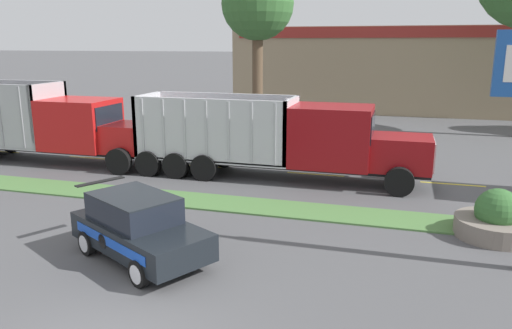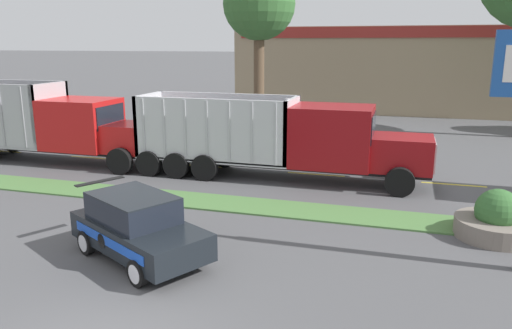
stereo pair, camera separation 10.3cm
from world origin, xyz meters
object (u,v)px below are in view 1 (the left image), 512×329
Objects in this scene: dump_truck_mid at (302,142)px; rally_car at (138,227)px; dump_truck_lead at (53,128)px; stone_planter at (496,220)px.

dump_truck_mid is 8.93m from rally_car.
dump_truck_lead is at bearing -179.49° from dump_truck_mid.
dump_truck_lead reaches higher than dump_truck_mid.
dump_truck_mid is at bearing 146.01° from stone_planter.
dump_truck_mid is 7.91m from stone_planter.
dump_truck_lead reaches higher than stone_planter.
dump_truck_mid is at bearing 0.51° from dump_truck_lead.
rally_car is (-2.47, -8.55, -0.72)m from dump_truck_mid.
dump_truck_lead is at bearing 136.86° from rally_car.
rally_car is (9.01, -8.45, -0.76)m from dump_truck_lead.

